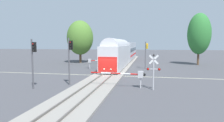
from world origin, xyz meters
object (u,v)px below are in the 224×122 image
(maple_right_background, at_px, (199,34))
(crossing_gate_near, at_px, (134,75))
(crossing_signal_mast, at_px, (154,68))
(oak_behind_train, at_px, (80,38))
(traffic_signal_median, at_px, (70,54))
(commuter_train, at_px, (124,51))
(traffic_signal_far_side, at_px, (146,51))
(crossing_gate_far, at_px, (93,61))
(traffic_signal_near_left, at_px, (33,56))

(maple_right_background, bearing_deg, crossing_gate_near, -116.53)
(crossing_signal_mast, distance_m, oak_behind_train, 29.56)
(crossing_signal_mast, height_order, traffic_signal_median, traffic_signal_median)
(commuter_train, relative_size, traffic_signal_far_side, 7.79)
(crossing_gate_near, height_order, crossing_signal_mast, crossing_signal_mast)
(commuter_train, xyz_separation_m, traffic_signal_median, (-2.88, -24.36, 0.76))
(crossing_signal_mast, xyz_separation_m, crossing_gate_far, (-10.55, 14.39, -0.81))
(traffic_signal_near_left, distance_m, maple_right_background, 34.55)
(traffic_signal_near_left, xyz_separation_m, traffic_signal_far_side, (11.08, 17.84, -0.10))
(crossing_gate_near, bearing_deg, commuter_train, 99.96)
(traffic_signal_median, bearing_deg, crossing_gate_near, -0.03)
(crossing_gate_near, xyz_separation_m, traffic_signal_far_side, (1.01, 15.39, 1.94))
(crossing_signal_mast, distance_m, traffic_signal_near_left, 12.23)
(crossing_signal_mast, height_order, maple_right_background, maple_right_background)
(commuter_train, distance_m, crossing_gate_far, 11.47)
(traffic_signal_near_left, bearing_deg, crossing_signal_mast, 8.92)
(maple_right_background, bearing_deg, traffic_signal_far_side, -141.93)
(crossing_gate_near, height_order, traffic_signal_near_left, traffic_signal_near_left)
(traffic_signal_near_left, distance_m, traffic_signal_far_side, 21.01)
(crossing_gate_near, distance_m, crossing_gate_far, 16.28)
(crossing_signal_mast, distance_m, traffic_signal_far_side, 16.02)
(crossing_gate_far, height_order, traffic_signal_far_side, traffic_signal_far_side)
(traffic_signal_near_left, bearing_deg, traffic_signal_median, 40.17)
(crossing_gate_near, relative_size, traffic_signal_far_side, 1.19)
(traffic_signal_median, bearing_deg, maple_right_background, 51.41)
(crossing_signal_mast, relative_size, traffic_signal_near_left, 0.72)
(crossing_signal_mast, distance_m, maple_right_background, 26.86)
(commuter_train, distance_m, maple_right_background, 16.70)
(crossing_gate_far, height_order, oak_behind_train, oak_behind_train)
(traffic_signal_far_side, distance_m, oak_behind_train, 17.87)
(traffic_signal_far_side, bearing_deg, crossing_gate_far, -170.76)
(traffic_signal_median, bearing_deg, crossing_gate_far, 95.94)
(crossing_gate_far, relative_size, oak_behind_train, 0.58)
(crossing_gate_near, relative_size, oak_behind_train, 0.59)
(traffic_signal_near_left, bearing_deg, traffic_signal_far_side, 58.16)
(commuter_train, height_order, traffic_signal_far_side, commuter_train)
(commuter_train, height_order, crossing_gate_far, commuter_train)
(crossing_signal_mast, relative_size, traffic_signal_far_side, 0.74)
(traffic_signal_near_left, height_order, traffic_signal_median, traffic_signal_median)
(commuter_train, height_order, crossing_gate_near, commuter_train)
(crossing_gate_near, height_order, crossing_gate_far, crossing_gate_far)
(traffic_signal_far_side, xyz_separation_m, oak_behind_train, (-15.64, 8.23, 2.64))
(crossing_gate_near, distance_m, traffic_signal_far_side, 15.54)
(crossing_gate_far, height_order, maple_right_background, maple_right_background)
(commuter_train, xyz_separation_m, traffic_signal_far_side, (5.29, -8.98, 0.54))
(crossing_signal_mast, bearing_deg, crossing_gate_near, 163.75)
(crossing_gate_near, distance_m, crossing_signal_mast, 2.21)
(commuter_train, bearing_deg, maple_right_background, -1.43)
(traffic_signal_median, height_order, maple_right_background, maple_right_background)
(crossing_gate_near, height_order, maple_right_background, maple_right_background)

